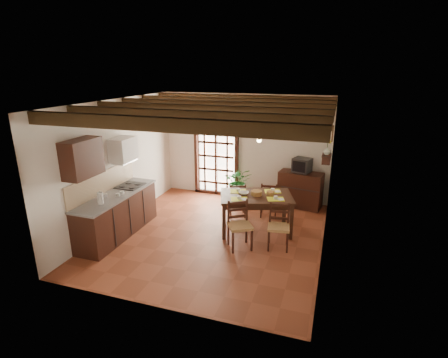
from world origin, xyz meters
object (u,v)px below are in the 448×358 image
at_px(kitchen_counter, 117,214).
at_px(chair_near_right, 278,234).
at_px(chair_far_left, 237,206).
at_px(chair_far_right, 269,205).
at_px(crt_tv, 302,165).
at_px(chair_near_left, 240,234).
at_px(sideboard, 300,189).
at_px(potted_plant, 239,182).
at_px(dining_table, 256,200).
at_px(pendant_lamp, 259,136).

xyz_separation_m(kitchen_counter, chair_near_right, (3.36, 0.48, -0.19)).
xyz_separation_m(chair_far_left, chair_far_right, (0.72, 0.23, 0.00)).
distance_m(chair_near_right, crt_tv, 2.48).
relative_size(chair_near_left, crt_tv, 1.89).
xyz_separation_m(kitchen_counter, chair_far_right, (2.87, 1.96, -0.20)).
bearing_deg(sideboard, crt_tv, -80.42).
distance_m(crt_tv, potted_plant, 1.68).
distance_m(dining_table, potted_plant, 1.73).
bearing_deg(potted_plant, pendant_lamp, -59.69).
relative_size(kitchen_counter, chair_near_right, 2.48).
bearing_deg(chair_near_right, kitchen_counter, 179.68).
bearing_deg(kitchen_counter, chair_far_right, 34.35).
height_order(chair_near_right, chair_far_right, chair_near_right).
relative_size(chair_far_right, potted_plant, 0.42).
relative_size(dining_table, crt_tv, 3.45).
relative_size(kitchen_counter, sideboard, 2.09).
distance_m(kitchen_counter, chair_far_left, 2.77).
distance_m(dining_table, crt_tv, 1.91).
bearing_deg(pendant_lamp, chair_far_right, 81.17).
bearing_deg(sideboard, pendant_lamp, -105.50).
relative_size(chair_far_left, potted_plant, 0.42).
xyz_separation_m(chair_far_left, sideboard, (1.36, 1.10, 0.19)).
relative_size(chair_far_right, sideboard, 0.80).
bearing_deg(kitchen_counter, dining_table, 21.87).
bearing_deg(chair_near_left, dining_table, 50.12).
bearing_deg(crt_tv, kitchen_counter, -123.35).
distance_m(chair_near_left, pendant_lamp, 2.02).
bearing_deg(dining_table, chair_far_left, 115.94).
bearing_deg(potted_plant, dining_table, -61.37).
bearing_deg(pendant_lamp, chair_near_left, -97.34).
height_order(chair_far_right, crt_tv, crt_tv).
relative_size(kitchen_counter, pendant_lamp, 2.66).
height_order(potted_plant, pendant_lamp, pendant_lamp).
bearing_deg(crt_tv, sideboard, 107.88).
height_order(kitchen_counter, chair_far_left, kitchen_counter).
relative_size(dining_table, chair_near_left, 1.82).
relative_size(chair_near_right, chair_far_right, 1.05).
bearing_deg(kitchen_counter, pendant_lamp, 23.64).
height_order(kitchen_counter, chair_near_right, kitchen_counter).
relative_size(chair_near_right, crt_tv, 1.79).
height_order(crt_tv, potted_plant, potted_plant).
distance_m(kitchen_counter, crt_tv, 4.55).
xyz_separation_m(dining_table, chair_near_left, (-0.12, -0.86, -0.42)).
distance_m(kitchen_counter, chair_far_right, 3.48).
bearing_deg(chair_far_right, pendant_lamp, 72.54).
relative_size(potted_plant, pendant_lamp, 2.42).
xyz_separation_m(dining_table, crt_tv, (0.76, 1.71, 0.39)).
relative_size(kitchen_counter, chair_far_left, 2.65).
distance_m(sideboard, pendant_lamp, 2.41).
distance_m(dining_table, pendant_lamp, 1.36).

